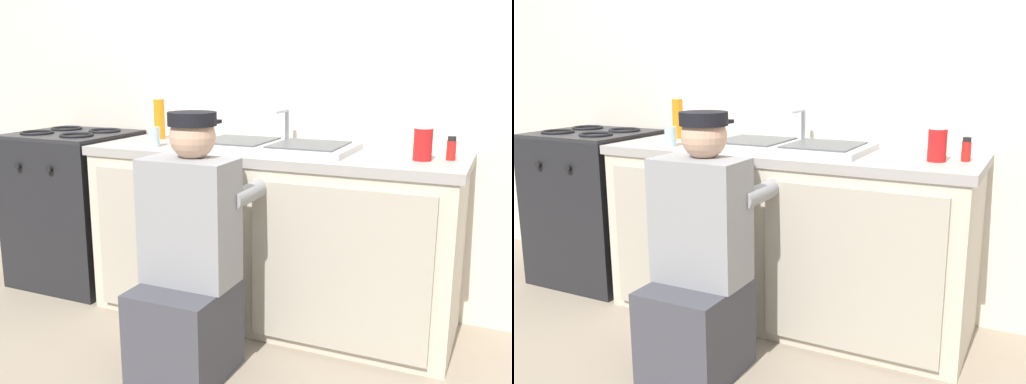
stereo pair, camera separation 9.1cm
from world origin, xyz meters
TOP-DOWN VIEW (x-y plane):
  - ground_plane at (0.00, 0.00)m, footprint 12.00×12.00m
  - back_wall at (0.00, 0.65)m, footprint 6.00×0.10m
  - counter_cabinet at (0.00, 0.29)m, footprint 1.82×0.62m
  - countertop at (0.00, 0.30)m, footprint 1.86×0.62m
  - sink_double_basin at (0.00, 0.30)m, footprint 0.80×0.44m
  - stove_range at (-1.27, 0.30)m, footprint 0.64×0.62m
  - plumber_person at (-0.10, -0.36)m, footprint 0.42×0.61m
  - water_glass at (-0.59, 0.14)m, footprint 0.06×0.06m
  - spice_bottle_red at (0.84, 0.32)m, footprint 0.04×0.04m
  - soda_cup_red at (0.72, 0.26)m, footprint 0.08×0.08m
  - soap_bottle_orange at (-0.74, 0.42)m, footprint 0.06×0.06m

SIDE VIEW (x-z plane):
  - ground_plane at x=0.00m, z-range 0.00..0.00m
  - counter_cabinet at x=0.00m, z-range 0.00..0.83m
  - stove_range at x=-1.27m, z-range 0.00..0.91m
  - plumber_person at x=-0.10m, z-range -0.09..1.01m
  - countertop at x=0.00m, z-range 0.83..0.88m
  - sink_double_basin at x=0.00m, z-range 0.80..0.99m
  - water_glass at x=-0.59m, z-range 0.88..0.98m
  - spice_bottle_red at x=0.84m, z-range 0.88..0.98m
  - soda_cup_red at x=0.72m, z-range 0.88..1.03m
  - soap_bottle_orange at x=-0.74m, z-range 0.87..1.12m
  - back_wall at x=0.00m, z-range 0.00..2.50m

